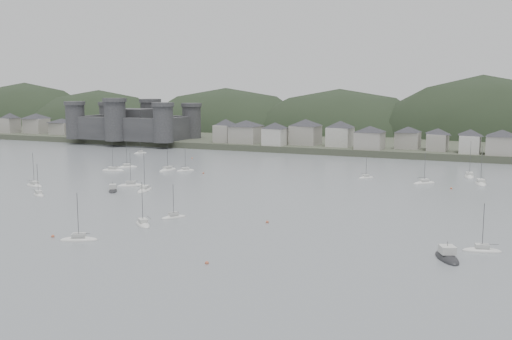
% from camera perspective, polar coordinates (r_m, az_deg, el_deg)
% --- Properties ---
extents(ground, '(900.00, 900.00, 0.00)m').
position_cam_1_polar(ground, '(115.33, -15.63, -7.71)').
color(ground, slate).
rests_on(ground, ground).
extents(far_shore_land, '(900.00, 250.00, 3.00)m').
position_cam_1_polar(far_shore_land, '(387.61, 13.50, 3.48)').
color(far_shore_land, '#383D2D').
rests_on(far_shore_land, ground).
extents(forested_ridge, '(851.55, 103.94, 102.57)m').
position_cam_1_polar(forested_ridge, '(362.89, 13.42, 1.16)').
color(forested_ridge, black).
rests_on(forested_ridge, ground).
extents(castle, '(66.00, 43.00, 20.00)m').
position_cam_1_polar(castle, '(327.45, -11.73, 4.40)').
color(castle, '#343437').
rests_on(castle, far_shore_land).
extents(waterfront_town, '(451.48, 28.46, 12.92)m').
position_cam_1_polar(waterfront_town, '(269.85, 19.65, 2.87)').
color(waterfront_town, '#A09B92').
rests_on(waterfront_town, far_shore_land).
extents(sailboat_lead, '(5.07, 6.24, 8.49)m').
position_cam_1_polar(sailboat_lead, '(280.52, -11.10, 1.63)').
color(sailboat_lead, silver).
rests_on(sailboat_lead, ground).
extents(moored_fleet, '(239.06, 161.62, 13.24)m').
position_cam_1_polar(moored_fleet, '(170.10, -4.03, -2.33)').
color(moored_fleet, silver).
rests_on(moored_fleet, ground).
extents(motor_launch_near, '(6.80, 9.63, 4.15)m').
position_cam_1_polar(motor_launch_near, '(112.80, 17.95, -8.02)').
color(motor_launch_near, black).
rests_on(motor_launch_near, ground).
extents(motor_launch_far, '(5.93, 7.15, 3.67)m').
position_cam_1_polar(motor_launch_far, '(180.03, -13.64, -1.93)').
color(motor_launch_far, black).
rests_on(motor_launch_far, ground).
extents(mooring_buoys, '(184.53, 132.78, 0.70)m').
position_cam_1_polar(mooring_buoys, '(160.85, -2.78, -2.93)').
color(mooring_buoys, '#B95C3D').
rests_on(mooring_buoys, ground).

